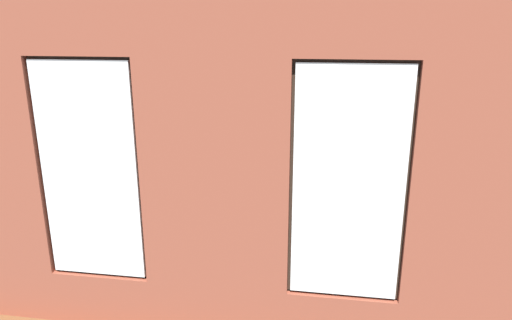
% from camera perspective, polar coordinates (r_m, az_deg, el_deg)
% --- Properties ---
extents(ground_plane, '(6.98, 5.98, 0.10)m').
position_cam_1_polar(ground_plane, '(7.18, 0.20, -8.51)').
color(ground_plane, brown).
extents(brick_wall_with_windows, '(6.38, 0.30, 3.50)m').
position_cam_1_polar(brick_wall_with_windows, '(4.14, -5.28, -0.97)').
color(brick_wall_with_windows, brown).
rests_on(brick_wall_with_windows, ground_plane).
extents(white_wall_right, '(0.10, 4.98, 3.50)m').
position_cam_1_polar(white_wall_right, '(7.58, -24.32, 5.66)').
color(white_wall_right, silver).
rests_on(white_wall_right, ground_plane).
extents(couch_by_window, '(1.98, 0.87, 0.80)m').
position_cam_1_polar(couch_by_window, '(5.51, -11.59, -12.72)').
color(couch_by_window, black).
rests_on(couch_by_window, ground_plane).
extents(couch_left, '(0.97, 1.77, 0.80)m').
position_cam_1_polar(couch_left, '(6.80, 21.11, -7.66)').
color(couch_left, black).
rests_on(couch_left, ground_plane).
extents(coffee_table, '(1.57, 0.78, 0.45)m').
position_cam_1_polar(coffee_table, '(6.87, 1.08, -5.66)').
color(coffee_table, '#A87547').
rests_on(coffee_table, ground_plane).
extents(cup_ceramic, '(0.09, 0.09, 0.10)m').
position_cam_1_polar(cup_ceramic, '(6.83, 1.08, -4.86)').
color(cup_ceramic, silver).
rests_on(cup_ceramic, coffee_table).
extents(candle_jar, '(0.08, 0.08, 0.12)m').
position_cam_1_polar(candle_jar, '(6.91, 4.80, -4.57)').
color(candle_jar, '#B7333D').
rests_on(candle_jar, coffee_table).
extents(table_plant_small, '(0.11, 0.11, 0.18)m').
position_cam_1_polar(table_plant_small, '(6.69, 1.95, -4.90)').
color(table_plant_small, brown).
rests_on(table_plant_small, coffee_table).
extents(remote_silver, '(0.18, 0.09, 0.02)m').
position_cam_1_polar(remote_silver, '(6.96, -0.41, -4.79)').
color(remote_silver, '#B2B2B7').
rests_on(remote_silver, coffee_table).
extents(remote_gray, '(0.07, 0.17, 0.02)m').
position_cam_1_polar(remote_gray, '(6.82, -3.00, -5.30)').
color(remote_gray, '#59595B').
rests_on(remote_gray, coffee_table).
extents(media_console, '(0.97, 0.42, 0.47)m').
position_cam_1_polar(media_console, '(8.26, -19.30, -3.92)').
color(media_console, black).
rests_on(media_console, ground_plane).
extents(tv_flatscreen, '(0.99, 0.20, 0.68)m').
position_cam_1_polar(tv_flatscreen, '(8.09, -19.68, -0.07)').
color(tv_flatscreen, black).
rests_on(tv_flatscreen, media_console).
extents(potted_plant_beside_window_right, '(0.48, 0.48, 0.96)m').
position_cam_1_polar(potted_plant_beside_window_right, '(6.10, -27.70, -8.45)').
color(potted_plant_beside_window_right, beige).
rests_on(potted_plant_beside_window_right, ground_plane).
extents(potted_plant_mid_room_small, '(0.30, 0.30, 0.42)m').
position_cam_1_polar(potted_plant_mid_room_small, '(7.73, 8.36, -4.21)').
color(potted_plant_mid_room_small, '#47423D').
rests_on(potted_plant_mid_room_small, ground_plane).
extents(potted_plant_near_tv, '(0.88, 0.78, 1.22)m').
position_cam_1_polar(potted_plant_near_tv, '(7.08, -19.23, -2.96)').
color(potted_plant_near_tv, beige).
rests_on(potted_plant_near_tv, ground_plane).
extents(potted_plant_between_couches, '(0.52, 0.52, 1.04)m').
position_cam_1_polar(potted_plant_between_couches, '(5.11, 4.01, -10.87)').
color(potted_plant_between_couches, '#9E5638').
rests_on(potted_plant_between_couches, ground_plane).
extents(potted_plant_by_left_couch, '(0.48, 0.48, 0.81)m').
position_cam_1_polar(potted_plant_by_left_couch, '(7.86, 16.55, -2.37)').
color(potted_plant_by_left_couch, gray).
rests_on(potted_plant_by_left_couch, ground_plane).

